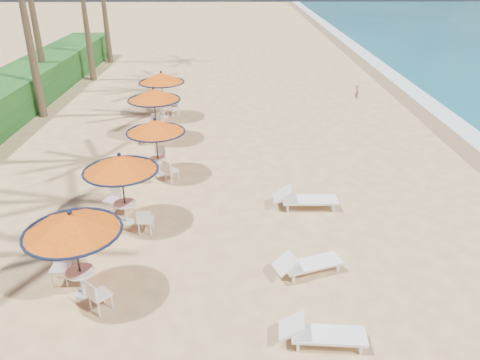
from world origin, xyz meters
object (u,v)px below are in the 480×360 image
object	(u,v)px
station_2	(155,134)
station_4	(163,83)
station_1	(120,173)
station_0	(72,231)
lounger_mid	(306,264)
station_3	(153,101)
lounger_far	(303,198)
lounger_near	(320,333)

from	to	relation	value
station_2	station_4	size ratio (longest dim) A/B	0.95
station_1	station_0	bearing A→B (deg)	-95.49
station_1	station_2	world-z (taller)	station_1
lounger_mid	station_2	bearing A→B (deg)	108.14
station_3	lounger_far	xyz separation A→B (m)	(5.82, -6.48, -1.42)
station_1	station_2	xyz separation A→B (m)	(0.51, 3.54, -0.06)
station_1	lounger_mid	world-z (taller)	station_1
station_1	lounger_mid	xyz separation A→B (m)	(5.25, -2.64, -1.41)
station_1	lounger_near	distance (m)	7.43
lounger_near	lounger_mid	xyz separation A→B (m)	(0.05, 2.47, -0.00)
lounger_near	station_2	bearing A→B (deg)	122.64
station_0	station_4	distance (m)	14.09
station_2	station_0	bearing A→B (deg)	-96.90
station_0	station_2	bearing A→B (deg)	83.10
station_1	station_2	distance (m)	3.58
station_2	lounger_mid	bearing A→B (deg)	-52.54
station_4	lounger_mid	size ratio (longest dim) A/B	1.24
lounger_mid	lounger_far	xyz separation A→B (m)	(0.40, 3.52, 0.05)
station_0	lounger_near	world-z (taller)	station_0
lounger_mid	lounger_far	bearing A→B (deg)	64.23
lounger_near	lounger_far	xyz separation A→B (m)	(0.45, 5.99, 0.04)
station_1	station_2	bearing A→B (deg)	81.74
lounger_near	lounger_mid	distance (m)	2.47
station_4	lounger_far	size ratio (longest dim) A/B	1.13
station_1	lounger_far	world-z (taller)	station_1
station_2	station_4	world-z (taller)	station_4
station_3	lounger_far	size ratio (longest dim) A/B	1.15
lounger_mid	lounger_near	bearing A→B (deg)	-110.51
station_4	station_1	bearing A→B (deg)	-89.01
lounger_far	station_0	bearing A→B (deg)	-144.51
station_0	lounger_mid	size ratio (longest dim) A/B	1.23
station_2	lounger_far	xyz separation A→B (m)	(5.14, -2.66, -1.30)
station_4	lounger_far	distance (m)	11.48
station_0	lounger_mid	bearing A→B (deg)	7.89
station_0	station_3	distance (m)	10.77
station_1	lounger_near	bearing A→B (deg)	-44.52
station_3	station_4	world-z (taller)	station_3
station_1	lounger_far	bearing A→B (deg)	8.83
station_0	lounger_near	bearing A→B (deg)	-17.09
station_1	lounger_near	xyz separation A→B (m)	(5.20, -5.11, -1.41)
station_0	station_3	world-z (taller)	station_3
station_2	station_4	xyz separation A→B (m)	(-0.70, 7.13, 0.09)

